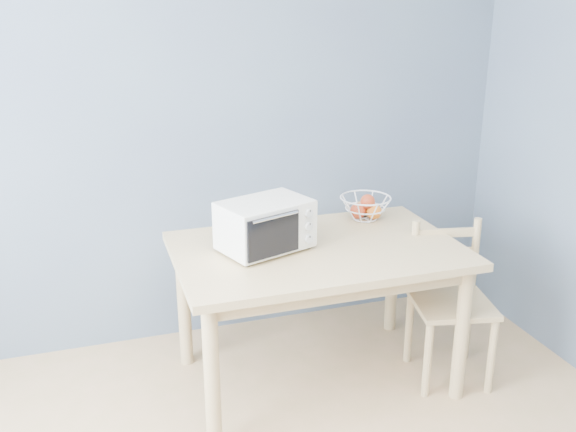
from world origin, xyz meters
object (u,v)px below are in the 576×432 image
object	(u,v)px
toaster_oven	(262,225)
dining_chair	(449,303)
fruit_basket	(365,207)
dining_table	(317,266)

from	to	relation	value
toaster_oven	dining_chair	bearing A→B (deg)	-30.57
fruit_basket	dining_chair	xyz separation A→B (m)	(0.28, -0.46, -0.41)
toaster_oven	fruit_basket	bearing A→B (deg)	2.87
toaster_oven	dining_chair	world-z (taller)	toaster_oven
toaster_oven	dining_chair	distance (m)	1.08
dining_table	dining_chair	xyz separation A→B (m)	(0.68, -0.15, -0.24)
dining_table	fruit_basket	bearing A→B (deg)	37.87
dining_table	dining_chair	size ratio (longest dim) A/B	1.70
dining_table	dining_chair	world-z (taller)	dining_chair
toaster_oven	fruit_basket	xyz separation A→B (m)	(0.66, 0.27, -0.06)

